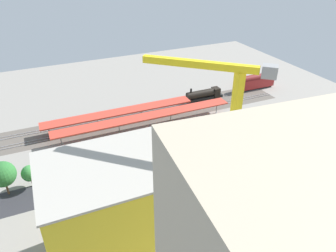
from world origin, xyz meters
The scene contains 24 objects.
ground_plane centered at (0.00, 0.00, 0.00)m, with size 179.72×179.72×0.00m, color gray.
rail_bed centered at (0.00, -22.62, 0.00)m, with size 112.33×13.82×0.01m, color #5B544C.
street_asphalt centered at (0.00, 5.70, 0.00)m, with size 112.33×9.00×0.01m, color #2D2D33.
track_rails centered at (0.00, -22.62, 0.18)m, with size 112.31×9.17×0.12m.
platform_canopy_near centered at (-1.91, -14.03, 4.24)m, with size 58.78×5.67×4.47m.
platform_canopy_far centered at (4.42, -21.43, 3.80)m, with size 50.46×5.72×4.04m.
locomotive centered at (-30.52, -25.53, 1.90)m, with size 14.96×3.16×5.24m.
passenger_coach centered at (-54.58, -25.53, 3.27)m, with size 16.20×3.28×6.21m.
parked_car_0 centered at (-31.27, 9.24, 0.73)m, with size 4.12×1.96×1.65m.
parked_car_1 centered at (-24.73, 9.07, 0.74)m, with size 4.61×1.76×1.65m.
parked_car_2 centered at (-18.79, 9.40, 0.75)m, with size 4.76×1.86×1.69m.
parked_car_3 centered at (-11.74, 8.83, 0.78)m, with size 4.26×2.04×1.75m.
parked_car_4 centered at (-5.50, 9.25, 0.74)m, with size 4.61×1.99×1.66m.
parked_car_5 centered at (0.15, 8.75, 0.77)m, with size 4.70×2.04×1.72m.
construction_building centered at (16.66, 28.58, 10.37)m, with size 29.51×17.16×20.74m, color yellow.
construction_roof_slab centered at (16.66, 28.58, 20.94)m, with size 30.11×17.76×0.40m, color #ADA89E.
tower_crane centered at (-1.68, 29.34, 20.47)m, with size 17.81×16.26×35.63m.
box_truck_0 centered at (14.27, 14.09, 1.64)m, with size 8.47×2.74×3.39m.
street_tree_0 centered at (-29.53, 1.57, 5.29)m, with size 5.19×5.19×7.91m.
street_tree_1 centered at (-2.15, 1.22, 5.46)m, with size 4.84×4.84×7.92m.
street_tree_2 centered at (-21.86, 0.96, 5.11)m, with size 5.66×5.66×7.96m.
street_tree_3 centered at (39.25, 1.51, 5.91)m, with size 6.06×6.06×8.96m.
street_tree_4 centered at (33.72, 0.83, 3.90)m, with size 4.03×4.03×5.93m.
traffic_light centered at (-6.02, 10.47, 4.73)m, with size 0.50×0.36×7.20m.
Camera 1 is at (28.42, 70.01, 52.26)m, focal length 33.99 mm.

